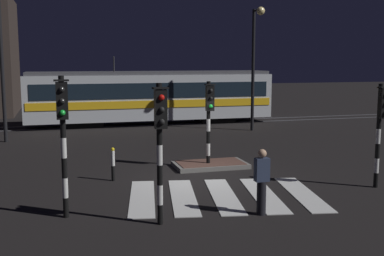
# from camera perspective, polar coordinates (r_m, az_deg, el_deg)

# --- Properties ---
(ground_plane) EXTENTS (120.00, 120.00, 0.00)m
(ground_plane) POSITION_cam_1_polar(r_m,az_deg,el_deg) (16.28, 1.12, -5.93)
(ground_plane) COLOR black
(rail_near) EXTENTS (80.00, 0.12, 0.03)m
(rail_near) POSITION_cam_1_polar(r_m,az_deg,el_deg) (28.99, -6.45, 0.25)
(rail_near) COLOR #59595E
(rail_near) RESTS_ON ground
(rail_far) EXTENTS (80.00, 0.12, 0.03)m
(rail_far) POSITION_cam_1_polar(r_m,az_deg,el_deg) (30.40, -6.88, 0.61)
(rail_far) COLOR #59595E
(rail_far) RESTS_ON ground
(crosswalk_zebra) EXTENTS (6.02, 4.67, 0.02)m
(crosswalk_zebra) POSITION_cam_1_polar(r_m,az_deg,el_deg) (14.21, 3.76, -8.00)
(crosswalk_zebra) COLOR silver
(crosswalk_zebra) RESTS_ON ground
(traffic_island) EXTENTS (2.67, 1.48, 0.18)m
(traffic_island) POSITION_cam_1_polar(r_m,az_deg,el_deg) (17.88, 2.19, -4.37)
(traffic_island) COLOR slate
(traffic_island) RESTS_ON ground
(traffic_light_median_centre) EXTENTS (0.36, 0.42, 3.18)m
(traffic_light_median_centre) POSITION_cam_1_polar(r_m,az_deg,el_deg) (17.36, 2.06, 1.98)
(traffic_light_median_centre) COLOR black
(traffic_light_median_centre) RESTS_ON ground
(traffic_light_corner_near_left) EXTENTS (0.36, 0.42, 3.57)m
(traffic_light_corner_near_left) POSITION_cam_1_polar(r_m,az_deg,el_deg) (12.14, -15.07, 0.28)
(traffic_light_corner_near_left) COLOR black
(traffic_light_corner_near_left) RESTS_ON ground
(traffic_light_kerb_mid_left) EXTENTS (0.36, 0.42, 3.41)m
(traffic_light_kerb_mid_left) POSITION_cam_1_polar(r_m,az_deg,el_deg) (11.26, -3.80, -0.57)
(traffic_light_kerb_mid_left) COLOR black
(traffic_light_kerb_mid_left) RESTS_ON ground
(traffic_light_corner_near_right) EXTENTS (0.36, 0.42, 3.23)m
(traffic_light_corner_near_right) POSITION_cam_1_polar(r_m,az_deg,el_deg) (15.70, 21.51, 0.90)
(traffic_light_corner_near_right) COLOR black
(traffic_light_corner_near_right) RESTS_ON ground
(street_lamp_trackside_left) EXTENTS (0.44, 1.21, 7.82)m
(street_lamp_trackside_left) POSITION_cam_1_polar(r_m,az_deg,el_deg) (24.46, -21.83, 9.76)
(street_lamp_trackside_left) COLOR black
(street_lamp_trackside_left) RESTS_ON ground
(street_lamp_trackside_right) EXTENTS (0.44, 1.21, 6.72)m
(street_lamp_trackside_right) POSITION_cam_1_polar(r_m,az_deg,el_deg) (26.79, 7.50, 8.79)
(street_lamp_trackside_right) COLOR black
(street_lamp_trackside_right) RESTS_ON ground
(tram) EXTENTS (15.11, 2.58, 4.15)m
(tram) POSITION_cam_1_polar(r_m,az_deg,el_deg) (29.68, -4.85, 3.81)
(tram) COLOR silver
(tram) RESTS_ON ground
(pedestrian_waiting_at_kerb) EXTENTS (0.36, 0.24, 1.71)m
(pedestrian_waiting_at_kerb) POSITION_cam_1_polar(r_m,az_deg,el_deg) (12.44, 8.27, -6.28)
(pedestrian_waiting_at_kerb) COLOR black
(pedestrian_waiting_at_kerb) RESTS_ON ground
(bollard_island_edge) EXTENTS (0.12, 0.12, 1.11)m
(bollard_island_edge) POSITION_cam_1_polar(r_m,az_deg,el_deg) (15.99, -9.35, -4.24)
(bollard_island_edge) COLOR black
(bollard_island_edge) RESTS_ON ground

